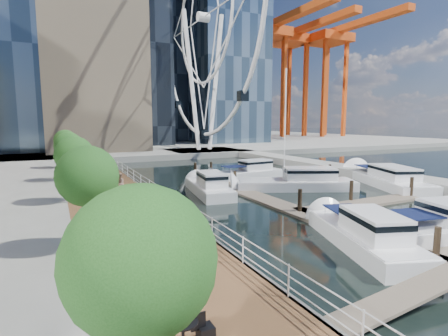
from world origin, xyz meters
TOP-DOWN VIEW (x-y plane):
  - ground at (0.00, 0.00)m, footprint 520.00×520.00m
  - boardwalk at (-9.00, 15.00)m, footprint 6.00×60.00m
  - seawall at (-6.00, 15.00)m, footprint 0.25×60.00m
  - land_far at (0.00, 102.00)m, footprint 200.00×114.00m
  - breakwater at (20.00, 20.00)m, footprint 4.00×60.00m
  - pier at (14.00, 52.00)m, footprint 14.00×12.00m
  - railing at (-6.10, 15.00)m, footprint 0.10×60.00m
  - floating_docks at (7.97, 9.98)m, footprint 16.00×34.00m
  - ferris_wheel at (14.00, 52.00)m, footprint 5.80×45.60m
  - port_cranes at (67.67, 95.67)m, footprint 40.00×52.00m
  - street_trees at (-11.40, 14.00)m, footprint 2.60×42.60m
  - cafe_tables at (-10.40, -2.00)m, footprint 2.50×13.70m
  - yacht_foreground at (6.96, 0.16)m, footprint 11.99×5.35m
  - pedestrian_near at (-8.63, 8.33)m, footprint 0.73×0.54m
  - pedestrian_mid at (-8.32, 15.18)m, footprint 0.86×0.99m
  - pedestrian_far at (-9.24, 32.66)m, footprint 0.95×0.46m
  - moored_yachts at (8.53, 13.13)m, footprint 24.68×36.99m
  - cafe_seating at (-10.49, -4.04)m, footprint 4.76×10.71m

SIDE VIEW (x-z plane):
  - ground at x=0.00m, z-range 0.00..0.00m
  - yacht_foreground at x=6.96m, z-range -1.07..1.07m
  - moored_yachts at x=8.53m, z-range -5.75..5.75m
  - floating_docks at x=7.97m, z-range -0.81..1.79m
  - boardwalk at x=-9.00m, z-range 0.00..1.00m
  - seawall at x=-6.00m, z-range 0.00..1.00m
  - land_far at x=0.00m, z-range 0.00..1.00m
  - breakwater at x=20.00m, z-range 0.00..1.00m
  - pier at x=14.00m, z-range 0.00..1.00m
  - cafe_tables at x=-10.40m, z-range 1.00..1.74m
  - railing at x=-6.10m, z-range 1.00..2.05m
  - pedestrian_far at x=-9.24m, z-range 1.00..2.57m
  - pedestrian_mid at x=-8.32m, z-range 1.00..2.75m
  - pedestrian_near at x=-8.63m, z-range 1.00..2.84m
  - cafe_seating at x=-10.49m, z-range 0.94..3.44m
  - street_trees at x=-11.40m, z-range 1.99..6.59m
  - port_cranes at x=67.67m, z-range 1.00..39.00m
  - ferris_wheel at x=14.00m, z-range 2.02..49.82m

